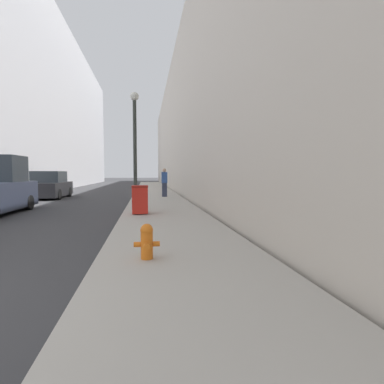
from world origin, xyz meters
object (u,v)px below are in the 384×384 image
at_px(lamppost, 135,144).
at_px(pedestrian_on_sidewalk, 164,182).
at_px(fire_hydrant, 147,241).
at_px(parked_sedan_near, 50,186).
at_px(trash_bin, 140,199).

distance_m(lamppost, pedestrian_on_sidewalk, 6.09).
bearing_deg(fire_hydrant, parked_sedan_near, 112.09).
xyz_separation_m(fire_hydrant, lamppost, (-0.47, 8.13, 2.43)).
bearing_deg(pedestrian_on_sidewalk, lamppost, -106.02).
height_order(trash_bin, lamppost, lamppost).
bearing_deg(pedestrian_on_sidewalk, fire_hydrant, -94.72).
distance_m(trash_bin, lamppost, 3.20).
height_order(trash_bin, parked_sedan_near, parked_sedan_near).
distance_m(trash_bin, parked_sedan_near, 10.94).
bearing_deg(trash_bin, lamppost, 96.05).
distance_m(fire_hydrant, pedestrian_on_sidewalk, 13.77).
bearing_deg(lamppost, trash_bin, -83.95).
relative_size(fire_hydrant, lamppost, 0.12).
bearing_deg(trash_bin, fire_hydrant, -87.77).
xyz_separation_m(lamppost, pedestrian_on_sidewalk, (1.60, 5.58, -1.86)).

